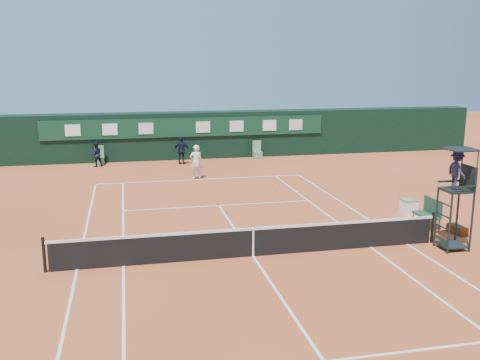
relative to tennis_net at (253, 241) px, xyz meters
name	(u,v)px	position (x,y,z in m)	size (l,w,h in m)	color
ground	(253,256)	(0.00, 0.00, -0.51)	(90.00, 90.00, 0.00)	#C2592D
court_lines	(253,256)	(0.00, 0.00, -0.50)	(11.05, 23.85, 0.01)	white
tennis_net	(253,241)	(0.00, 0.00, 0.00)	(12.90, 0.10, 1.10)	black
back_wall	(186,135)	(0.00, 18.74, 1.00)	(40.00, 1.65, 3.00)	black
linesman_chair_left	(100,159)	(-5.50, 17.48, -0.19)	(0.55, 0.50, 1.15)	#5C8C68
linesman_chair_right	(257,154)	(4.50, 17.48, -0.19)	(0.55, 0.50, 1.15)	#56835B
umpire_chair	(457,178)	(6.69, -0.72, 1.95)	(0.96, 0.95, 3.42)	black
player_bench	(429,212)	(7.31, 1.71, 0.09)	(0.56, 1.20, 1.10)	#1A4226
tennis_bag	(457,229)	(7.89, 0.73, -0.36)	(0.35, 0.80, 0.30)	black
cooler	(408,207)	(7.40, 3.36, -0.18)	(0.57, 0.57, 0.65)	white
tennis_ball	(276,186)	(3.46, 9.44, -0.47)	(0.07, 0.07, 0.07)	yellow
player	(196,162)	(-0.23, 12.06, 0.42)	(0.68, 0.44, 1.86)	white
ball_kid_left	(96,154)	(-5.65, 16.84, 0.24)	(0.73, 0.57, 1.49)	black
ball_kid_right	(182,151)	(-0.55, 16.48, 0.35)	(1.00, 0.42, 1.71)	black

